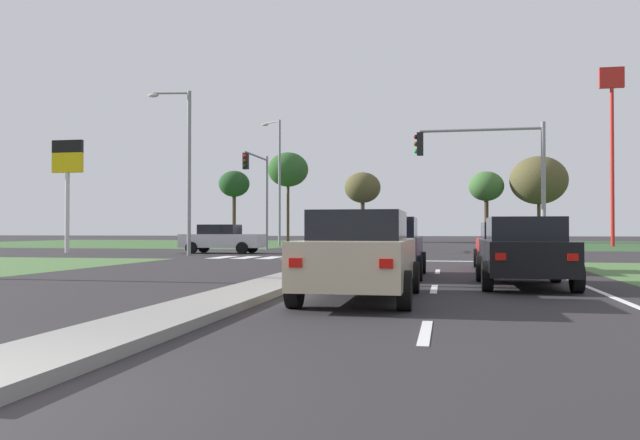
% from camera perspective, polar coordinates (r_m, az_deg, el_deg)
% --- Properties ---
extents(ground_plane, '(200.00, 200.00, 0.00)m').
position_cam_1_polar(ground_plane, '(34.17, 4.65, -3.00)').
color(ground_plane, '#282628').
extents(grass_verge_far_left, '(35.00, 35.00, 0.01)m').
position_cam_1_polar(grass_verge_far_left, '(65.36, -15.64, -1.95)').
color(grass_verge_far_left, '#385B2D').
rests_on(grass_verge_far_left, ground).
extents(median_island_near, '(1.20, 22.00, 0.14)m').
position_cam_1_polar(median_island_near, '(15.45, -3.16, -5.35)').
color(median_island_near, gray).
rests_on(median_island_near, ground).
extents(median_island_far, '(1.20, 36.00, 0.14)m').
position_cam_1_polar(median_island_far, '(59.07, 7.32, -2.03)').
color(median_island_far, '#ADA89E').
rests_on(median_island_far, ground).
extents(lane_dash_near, '(0.14, 2.00, 0.01)m').
position_cam_1_polar(lane_dash_near, '(8.31, 9.20, -9.66)').
color(lane_dash_near, silver).
rests_on(lane_dash_near, ground).
extents(lane_dash_second, '(0.14, 2.00, 0.01)m').
position_cam_1_polar(lane_dash_second, '(14.27, 9.95, -5.97)').
color(lane_dash_second, silver).
rests_on(lane_dash_second, ground).
extents(lane_dash_third, '(0.14, 2.00, 0.01)m').
position_cam_1_polar(lane_dash_third, '(20.25, 10.25, -4.45)').
color(lane_dash_third, silver).
rests_on(lane_dash_third, ground).
extents(edge_line_right, '(0.14, 24.00, 0.01)m').
position_cam_1_polar(edge_line_right, '(16.28, 21.98, -5.28)').
color(edge_line_right, silver).
rests_on(edge_line_right, ground).
extents(stop_bar_near, '(6.40, 0.50, 0.01)m').
position_cam_1_polar(stop_bar_near, '(26.96, 11.07, -3.55)').
color(stop_bar_near, silver).
rests_on(stop_bar_near, ground).
extents(crosswalk_bar_near, '(0.70, 2.80, 0.01)m').
position_cam_1_polar(crosswalk_bar_near, '(30.50, -8.51, -3.24)').
color(crosswalk_bar_near, silver).
rests_on(crosswalk_bar_near, ground).
extents(crosswalk_bar_second, '(0.70, 2.80, 0.01)m').
position_cam_1_polar(crosswalk_bar_second, '(30.14, -6.44, -3.28)').
color(crosswalk_bar_second, silver).
rests_on(crosswalk_bar_second, ground).
extents(crosswalk_bar_third, '(0.70, 2.80, 0.01)m').
position_cam_1_polar(crosswalk_bar_third, '(29.82, -4.33, -3.31)').
color(crosswalk_bar_third, silver).
rests_on(crosswalk_bar_third, ground).
extents(crosswalk_bar_fourth, '(0.70, 2.80, 0.01)m').
position_cam_1_polar(crosswalk_bar_fourth, '(29.53, -2.17, -3.33)').
color(crosswalk_bar_fourth, silver).
rests_on(crosswalk_bar_fourth, ground).
extents(crosswalk_bar_fifth, '(0.70, 2.80, 0.01)m').
position_cam_1_polar(crosswalk_bar_fifth, '(29.29, 0.02, -3.35)').
color(crosswalk_bar_fifth, silver).
rests_on(crosswalk_bar_fifth, ground).
extents(car_red_second, '(1.98, 4.64, 1.51)m').
position_cam_1_polar(car_red_second, '(21.39, 16.09, -2.18)').
color(car_red_second, '#A31919').
rests_on(car_red_second, ground).
extents(car_black_third, '(1.98, 4.17, 1.56)m').
position_cam_1_polar(car_black_third, '(15.34, 17.41, -2.63)').
color(car_black_third, black).
rests_on(car_black_third, ground).
extents(car_navy_fourth, '(1.99, 4.37, 1.61)m').
position_cam_1_polar(car_navy_fourth, '(17.87, 5.89, -2.32)').
color(car_navy_fourth, '#161E47').
rests_on(car_navy_fourth, ground).
extents(car_silver_fifth, '(4.46, 2.02, 1.56)m').
position_cam_1_polar(car_silver_fifth, '(35.85, -8.58, -1.62)').
color(car_silver_fifth, '#B7B7BC').
rests_on(car_silver_fifth, ground).
extents(car_grey_sixth, '(1.97, 4.62, 1.52)m').
position_cam_1_polar(car_grey_sixth, '(52.42, 4.29, -1.40)').
color(car_grey_sixth, slate).
rests_on(car_grey_sixth, ground).
extents(car_blue_seventh, '(1.99, 4.32, 1.58)m').
position_cam_1_polar(car_blue_seventh, '(65.00, 5.71, -1.27)').
color(car_blue_seventh, navy).
rests_on(car_blue_seventh, ground).
extents(car_beige_eighth, '(2.00, 4.62, 1.62)m').
position_cam_1_polar(car_beige_eighth, '(11.88, 3.53, -3.05)').
color(car_beige_eighth, '#BCAD8E').
rests_on(car_beige_eighth, ground).
extents(traffic_signal_near_right, '(5.24, 0.32, 5.62)m').
position_cam_1_polar(traffic_signal_near_right, '(27.53, 14.99, 4.65)').
color(traffic_signal_near_right, gray).
rests_on(traffic_signal_near_right, ground).
extents(traffic_signal_far_left, '(0.32, 4.83, 6.03)m').
position_cam_1_polar(traffic_signal_far_left, '(40.58, -5.32, 3.19)').
color(traffic_signal_far_left, gray).
rests_on(traffic_signal_far_left, ground).
extents(street_lamp_second, '(2.17, 0.51, 8.22)m').
position_cam_1_polar(street_lamp_second, '(33.34, -11.70, 4.92)').
color(street_lamp_second, gray).
rests_on(street_lamp_second, ground).
extents(street_lamp_third, '(1.78, 1.11, 9.77)m').
position_cam_1_polar(street_lamp_third, '(50.48, -3.68, 3.82)').
color(street_lamp_third, gray).
rests_on(street_lamp_third, ground).
extents(pedestrian_at_median, '(0.34, 0.34, 1.84)m').
position_cam_1_polar(pedestrian_at_median, '(43.47, 5.63, -0.88)').
color(pedestrian_at_median, '#9E8966').
rests_on(pedestrian_at_median, median_island_far).
extents(fastfood_pole_sign, '(1.80, 0.40, 13.77)m').
position_cam_1_polar(fastfood_pole_sign, '(55.35, 24.16, 8.13)').
color(fastfood_pole_sign, red).
rests_on(fastfood_pole_sign, ground).
extents(fuel_price_totem, '(1.80, 0.24, 6.24)m').
position_cam_1_polar(fuel_price_totem, '(38.75, -21.21, 4.07)').
color(fuel_price_totem, silver).
rests_on(fuel_price_totem, ground).
extents(treeline_near, '(3.35, 3.35, 7.72)m').
position_cam_1_polar(treeline_near, '(71.78, -7.52, 3.08)').
color(treeline_near, '#423323').
rests_on(treeline_near, ground).
extents(treeline_second, '(4.35, 4.35, 9.61)m').
position_cam_1_polar(treeline_second, '(70.35, -2.81, 4.40)').
color(treeline_second, '#423323').
rests_on(treeline_second, ground).
extents(treeline_third, '(3.64, 3.64, 7.09)m').
position_cam_1_polar(treeline_third, '(65.91, 3.74, 2.80)').
color(treeline_third, '#423323').
rests_on(treeline_third, ground).
extents(treeline_fourth, '(3.50, 3.50, 7.14)m').
position_cam_1_polar(treeline_fourth, '(67.52, 14.33, 2.82)').
color(treeline_fourth, '#423323').
rests_on(treeline_fourth, ground).
extents(treeline_fifth, '(5.56, 5.56, 8.50)m').
position_cam_1_polar(treeline_fifth, '(67.46, 18.58, 3.30)').
color(treeline_fifth, '#423323').
rests_on(treeline_fifth, ground).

